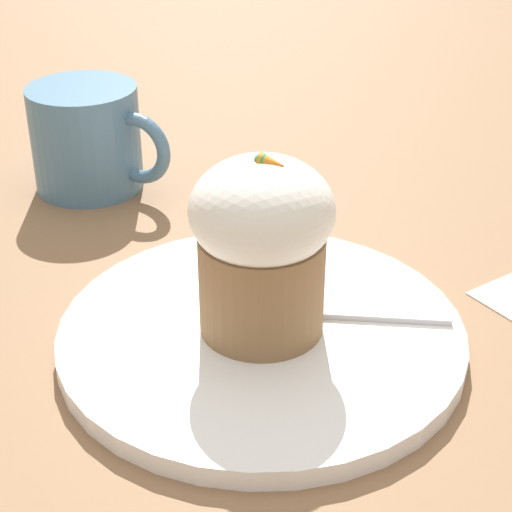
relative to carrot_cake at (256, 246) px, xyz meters
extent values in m
plane|color=#846042|center=(0.00, 0.00, -0.07)|extent=(4.00, 4.00, 0.00)
cylinder|color=white|center=(0.00, 0.00, -0.06)|extent=(0.25, 0.25, 0.01)
cylinder|color=olive|center=(0.00, 0.00, -0.03)|extent=(0.07, 0.07, 0.06)
ellipsoid|color=white|center=(0.00, 0.00, 0.02)|extent=(0.08, 0.08, 0.06)
cone|color=orange|center=(0.01, 0.00, 0.05)|extent=(0.01, 0.01, 0.01)
sphere|color=green|center=(0.00, 0.00, 0.05)|extent=(0.01, 0.01, 0.01)
cube|color=silver|center=(0.06, 0.04, -0.06)|extent=(0.08, 0.04, 0.00)
ellipsoid|color=silver|center=(0.01, 0.02, -0.05)|extent=(0.05, 0.04, 0.01)
cylinder|color=teal|center=(-0.23, 0.15, -0.03)|extent=(0.09, 0.09, 0.09)
torus|color=teal|center=(-0.18, 0.15, -0.03)|extent=(0.06, 0.01, 0.06)
camera|label=1|loc=(0.19, -0.38, 0.24)|focal=60.00mm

